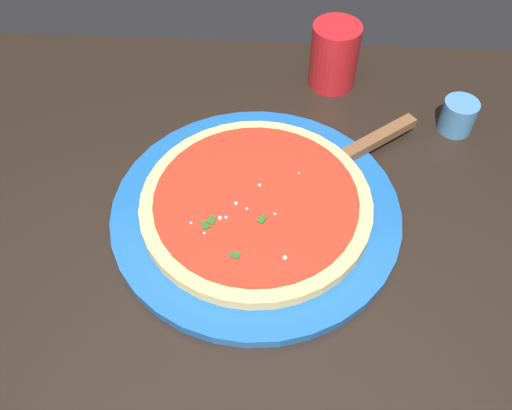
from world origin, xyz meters
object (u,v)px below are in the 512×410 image
at_px(pizza, 256,203).
at_px(pizza_server, 357,150).
at_px(cup_tall_drink, 334,55).
at_px(cup_small_sauce, 458,116).
at_px(serving_plate, 256,211).

distance_m(pizza, pizza_server, 0.17).
height_order(cup_tall_drink, cup_small_sauce, cup_tall_drink).
distance_m(cup_tall_drink, cup_small_sauce, 0.21).
height_order(serving_plate, cup_small_sauce, cup_small_sauce).
bearing_deg(pizza_server, cup_small_sauce, -153.65).
bearing_deg(pizza_server, cup_tall_drink, -79.92).
distance_m(serving_plate, pizza_server, 0.17).
bearing_deg(serving_plate, pizza, 64.74).
bearing_deg(cup_small_sauce, serving_plate, 32.49).
bearing_deg(pizza, cup_tall_drink, -110.51).
relative_size(serving_plate, cup_tall_drink, 3.63).
bearing_deg(cup_small_sauce, pizza, 32.50).
distance_m(pizza, cup_tall_drink, 0.30).
xyz_separation_m(pizza, cup_tall_drink, (-0.10, -0.28, 0.03)).
bearing_deg(pizza, cup_small_sauce, -147.50).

